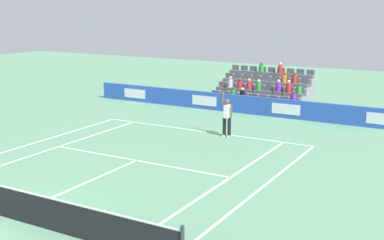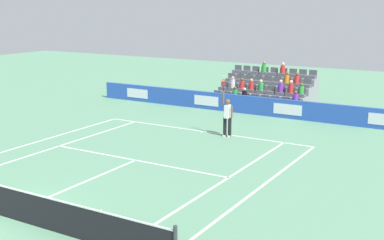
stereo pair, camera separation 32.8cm
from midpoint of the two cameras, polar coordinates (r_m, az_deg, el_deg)
name	(u,v)px [view 1 (the left image)]	position (r m, az deg, el deg)	size (l,w,h in m)	color
ground_plane	(7,217)	(16.14, -20.40, -10.08)	(80.00, 80.00, 0.00)	#669E77
line_baseline	(203,131)	(24.98, 0.81, -1.26)	(10.97, 0.10, 0.01)	white
line_service	(136,160)	(20.52, -6.65, -4.47)	(8.23, 0.10, 0.01)	white
line_centre_service	(81,184)	(18.18, -12.66, -6.98)	(0.10, 6.40, 0.01)	white
line_singles_sideline_left	(51,149)	(22.80, -15.71, -3.11)	(0.10, 11.89, 0.01)	white
line_singles_sideline_right	(225,181)	(18.09, 3.13, -6.77)	(0.10, 11.89, 0.01)	white
line_doubles_sideline_left	(28,145)	(23.78, -18.05, -2.62)	(0.10, 11.89, 0.01)	white
line_doubles_sideline_right	(261,188)	(17.56, 7.16, -7.47)	(0.10, 11.89, 0.01)	white
line_centre_mark	(202,132)	(24.89, 0.70, -1.31)	(0.10, 0.20, 0.01)	white
sponsor_barrier	(244,104)	(29.15, 5.47, 1.73)	(20.00, 0.22, 1.02)	blue
tennis_net	(5,201)	(15.96, -20.54, -8.45)	(11.97, 0.10, 1.07)	#33383D
tennis_player	(227,116)	(23.83, 3.48, 0.48)	(0.53, 0.38, 2.85)	black
stadium_stand	(264,94)	(31.76, 7.67, 2.91)	(5.58, 3.80, 2.55)	gray
loose_tennis_ball	(105,211)	(15.76, -10.26, -9.88)	(0.07, 0.07, 0.07)	#D1E533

